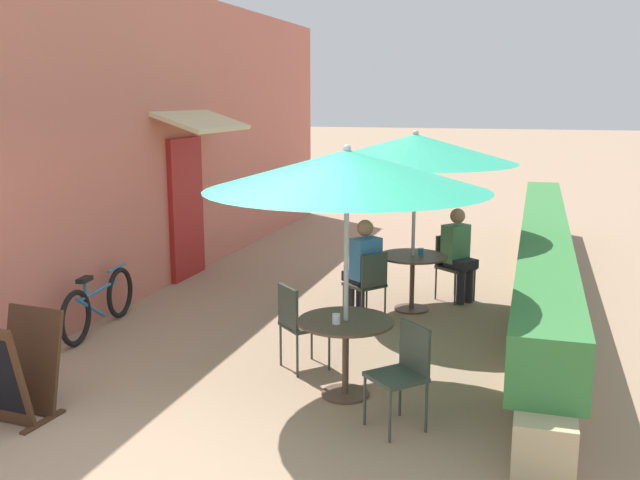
{
  "coord_description": "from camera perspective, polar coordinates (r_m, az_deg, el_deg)",
  "views": [
    {
      "loc": [
        2.58,
        -4.37,
        2.68
      ],
      "look_at": [
        0.15,
        3.66,
        1.0
      ],
      "focal_mm": 40.0,
      "sensor_mm": 36.0,
      "label": 1
    }
  ],
  "objects": [
    {
      "name": "ground_plane",
      "position": [
        5.73,
        -12.66,
        -16.83
      ],
      "size": [
        120.0,
        120.0,
        0.0
      ],
      "primitive_type": "plane",
      "color": "#9E7F66"
    },
    {
      "name": "cafe_facade_wall",
      "position": [
        11.21,
        -10.48,
        8.11
      ],
      "size": [
        0.98,
        11.43,
        4.2
      ],
      "color": "#C66B5B",
      "rests_on": "ground_plane"
    },
    {
      "name": "planter_hedge",
      "position": [
        10.21,
        17.41,
        -1.31
      ],
      "size": [
        0.6,
        10.43,
        1.01
      ],
      "color": "tan",
      "rests_on": "ground_plane"
    },
    {
      "name": "patio_table_near",
      "position": [
        6.49,
        2.07,
        -7.84
      ],
      "size": [
        0.87,
        0.87,
        0.72
      ],
      "color": "brown",
      "rests_on": "ground_plane"
    },
    {
      "name": "patio_umbrella_near",
      "position": [
        6.16,
        2.17,
        5.59
      ],
      "size": [
        2.5,
        2.5,
        2.29
      ],
      "color": "#B7B7BC",
      "rests_on": "ground_plane"
    },
    {
      "name": "cafe_chair_near_left",
      "position": [
        7.1,
        -1.78,
        -6.41
      ],
      "size": [
        0.57,
        0.57,
        0.87
      ],
      "rotation": [
        0.0,
        0.0,
        5.53
      ],
      "color": "#384238",
      "rests_on": "ground_plane"
    },
    {
      "name": "cafe_chair_near_right",
      "position": [
        5.94,
        6.71,
        -10.1
      ],
      "size": [
        0.57,
        0.57,
        0.87
      ],
      "rotation": [
        0.0,
        0.0,
        8.67
      ],
      "color": "#384238",
      "rests_on": "ground_plane"
    },
    {
      "name": "coffee_cup_near",
      "position": [
        6.32,
        1.3,
        -6.33
      ],
      "size": [
        0.07,
        0.07,
        0.09
      ],
      "color": "white",
      "rests_on": "patio_table_near"
    },
    {
      "name": "patio_table_mid",
      "position": [
        9.14,
        7.41,
        -2.25
      ],
      "size": [
        0.87,
        0.87,
        0.72
      ],
      "color": "brown",
      "rests_on": "ground_plane"
    },
    {
      "name": "patio_umbrella_mid",
      "position": [
        8.91,
        7.65,
        7.27
      ],
      "size": [
        2.5,
        2.5,
        2.29
      ],
      "color": "#B7B7BC",
      "rests_on": "ground_plane"
    },
    {
      "name": "cafe_chair_mid_left",
      "position": [
        9.72,
        10.49,
        -1.72
      ],
      "size": [
        0.56,
        0.56,
        0.87
      ],
      "rotation": [
        0.0,
        0.0,
        4.04
      ],
      "color": "#384238",
      "rests_on": "ground_plane"
    },
    {
      "name": "seated_patron_mid_left",
      "position": [
        9.61,
        11.0,
        -0.85
      ],
      "size": [
        0.51,
        0.5,
        1.25
      ],
      "rotation": [
        0.0,
        0.0,
        4.04
      ],
      "color": "#23232D",
      "rests_on": "ground_plane"
    },
    {
      "name": "cafe_chair_mid_right",
      "position": [
        8.6,
        3.9,
        -3.27
      ],
      "size": [
        0.56,
        0.56,
        0.87
      ],
      "rotation": [
        0.0,
        0.0,
        7.18
      ],
      "color": "#384238",
      "rests_on": "ground_plane"
    },
    {
      "name": "seated_patron_mid_right",
      "position": [
        8.64,
        3.45,
        -2.02
      ],
      "size": [
        0.51,
        0.5,
        1.25
      ],
      "rotation": [
        0.0,
        0.0,
        7.18
      ],
      "color": "#23232D",
      "rests_on": "ground_plane"
    },
    {
      "name": "coffee_cup_mid",
      "position": [
        9.1,
        8.08,
        -0.94
      ],
      "size": [
        0.07,
        0.07,
        0.09
      ],
      "color": "teal",
      "rests_on": "patio_table_mid"
    },
    {
      "name": "bicycle_leaning",
      "position": [
        8.71,
        -17.28,
        -4.86
      ],
      "size": [
        0.23,
        1.68,
        0.71
      ],
      "rotation": [
        0.0,
        0.0,
        0.1
      ],
      "color": "black",
      "rests_on": "ground_plane"
    },
    {
      "name": "menu_board",
      "position": [
        6.6,
        -23.26,
        -9.41
      ],
      "size": [
        0.63,
        0.68,
        0.91
      ],
      "rotation": [
        0.0,
        0.0,
        -0.08
      ],
      "color": "#422819",
      "rests_on": "ground_plane"
    }
  ]
}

